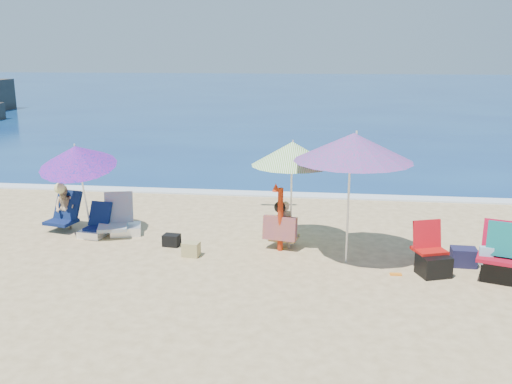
# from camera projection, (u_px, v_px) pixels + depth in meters

# --- Properties ---
(ground) EXTENTS (120.00, 120.00, 0.00)m
(ground) POSITION_uv_depth(u_px,v_px,m) (266.00, 269.00, 9.67)
(ground) COLOR #D8BC84
(ground) RESTS_ON ground
(sea) EXTENTS (120.00, 80.00, 0.12)m
(sea) POSITION_uv_depth(u_px,v_px,m) (318.00, 91.00, 52.99)
(sea) COLOR navy
(sea) RESTS_ON ground
(foam) EXTENTS (120.00, 0.50, 0.04)m
(foam) POSITION_uv_depth(u_px,v_px,m) (287.00, 195.00, 14.57)
(foam) COLOR white
(foam) RESTS_ON ground
(umbrella_turquoise) EXTENTS (2.51, 2.51, 2.33)m
(umbrella_turquoise) POSITION_uv_depth(u_px,v_px,m) (353.00, 147.00, 9.51)
(umbrella_turquoise) COLOR silver
(umbrella_turquoise) RESTS_ON ground
(umbrella_striped) EXTENTS (1.57, 1.57, 2.04)m
(umbrella_striped) POSITION_uv_depth(u_px,v_px,m) (292.00, 154.00, 10.43)
(umbrella_striped) COLOR white
(umbrella_striped) RESTS_ON ground
(umbrella_blue) EXTENTS (1.57, 1.62, 2.02)m
(umbrella_blue) POSITION_uv_depth(u_px,v_px,m) (77.00, 156.00, 10.85)
(umbrella_blue) COLOR silver
(umbrella_blue) RESTS_ON ground
(furled_umbrella) EXTENTS (0.22, 0.29, 1.32)m
(furled_umbrella) POSITION_uv_depth(u_px,v_px,m) (279.00, 213.00, 10.37)
(furled_umbrella) COLOR #A3260B
(furled_umbrella) RESTS_ON ground
(chair_navy) EXTENTS (0.59, 0.68, 0.65)m
(chair_navy) POSITION_uv_depth(u_px,v_px,m) (95.00, 227.00, 11.37)
(chair_navy) COLOR #0B1541
(chair_navy) RESTS_ON ground
(chair_rainbow) EXTENTS (0.89, 0.98, 0.82)m
(chair_rainbow) POSITION_uv_depth(u_px,v_px,m) (122.00, 224.00, 11.47)
(chair_rainbow) COLOR #D7774C
(chair_rainbow) RESTS_ON ground
(camp_chair_left) EXTENTS (0.65, 0.76, 0.86)m
(camp_chair_left) POSITION_uv_depth(u_px,v_px,m) (432.00, 259.00, 9.39)
(camp_chair_left) COLOR #AB100C
(camp_chair_left) RESTS_ON ground
(camp_chair_right) EXTENTS (0.78, 0.77, 1.01)m
(camp_chair_right) POSITION_uv_depth(u_px,v_px,m) (499.00, 259.00, 9.11)
(camp_chair_right) COLOR maroon
(camp_chair_right) RESTS_ON ground
(person_center) EXTENTS (0.68, 0.63, 0.92)m
(person_center) POSITION_uv_depth(u_px,v_px,m) (283.00, 226.00, 10.58)
(person_center) COLOR tan
(person_center) RESTS_ON ground
(person_left) EXTENTS (0.70, 0.75, 1.03)m
(person_left) POSITION_uv_depth(u_px,v_px,m) (65.00, 208.00, 11.72)
(person_left) COLOR tan
(person_left) RESTS_ON ground
(bag_black_a) EXTENTS (0.33, 0.26, 0.23)m
(bag_black_a) POSITION_uv_depth(u_px,v_px,m) (172.00, 240.00, 10.78)
(bag_black_a) COLOR black
(bag_black_a) RESTS_ON ground
(bag_tan) EXTENTS (0.33, 0.25, 0.26)m
(bag_tan) POSITION_uv_depth(u_px,v_px,m) (191.00, 249.00, 10.24)
(bag_tan) COLOR tan
(bag_tan) RESTS_ON ground
(bag_navy_b) EXTENTS (0.43, 0.33, 0.32)m
(bag_navy_b) POSITION_uv_depth(u_px,v_px,m) (463.00, 257.00, 9.78)
(bag_navy_b) COLOR #1A1A39
(bag_navy_b) RESTS_ON ground
(orange_item) EXTENTS (0.20, 0.10, 0.03)m
(orange_item) POSITION_uv_depth(u_px,v_px,m) (396.00, 274.00, 9.40)
(orange_item) COLOR orange
(orange_item) RESTS_ON ground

